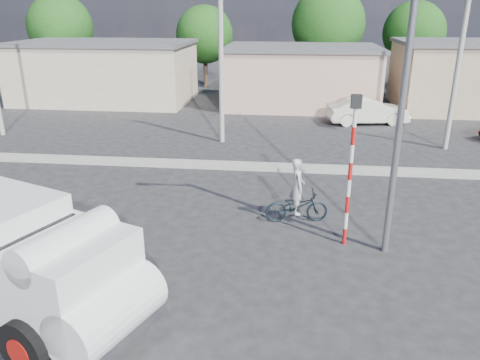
# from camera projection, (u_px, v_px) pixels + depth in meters

# --- Properties ---
(ground_plane) EXTENTS (120.00, 120.00, 0.00)m
(ground_plane) POSITION_uv_depth(u_px,v_px,m) (228.00, 264.00, 12.60)
(ground_plane) COLOR #242427
(ground_plane) RESTS_ON ground
(median) EXTENTS (40.00, 0.80, 0.16)m
(median) POSITION_uv_depth(u_px,v_px,m) (254.00, 166.00, 20.02)
(median) COLOR #99968E
(median) RESTS_ON ground
(truck) EXTENTS (6.82, 4.52, 2.65)m
(truck) POSITION_uv_depth(u_px,v_px,m) (12.00, 257.00, 9.99)
(truck) COLOR black
(truck) RESTS_ON ground
(bicycle) EXTENTS (2.08, 1.01, 1.05)m
(bicycle) POSITION_uv_depth(u_px,v_px,m) (297.00, 206.00, 14.91)
(bicycle) COLOR black
(bicycle) RESTS_ON ground
(cyclist) EXTENTS (0.54, 0.73, 1.82)m
(cyclist) POSITION_uv_depth(u_px,v_px,m) (297.00, 195.00, 14.78)
(cyclist) COLOR silver
(cyclist) RESTS_ON ground
(car_cream) EXTENTS (4.89, 2.46, 1.54)m
(car_cream) POSITION_uv_depth(u_px,v_px,m) (367.00, 111.00, 27.42)
(car_cream) COLOR silver
(car_cream) RESTS_ON ground
(traffic_pole) EXTENTS (0.28, 0.18, 4.36)m
(traffic_pole) POSITION_uv_depth(u_px,v_px,m) (351.00, 159.00, 12.75)
(traffic_pole) COLOR red
(traffic_pole) RESTS_ON ground
(streetlight) EXTENTS (2.34, 0.22, 9.00)m
(streetlight) POSITION_uv_depth(u_px,v_px,m) (399.00, 73.00, 11.55)
(streetlight) COLOR slate
(streetlight) RESTS_ON ground
(building_row) EXTENTS (37.80, 7.30, 4.44)m
(building_row) POSITION_uv_depth(u_px,v_px,m) (288.00, 74.00, 32.23)
(building_row) COLOR #C7B596
(building_row) RESTS_ON ground
(tree_row) EXTENTS (34.13, 7.32, 8.10)m
(tree_row) POSITION_uv_depth(u_px,v_px,m) (249.00, 29.00, 37.82)
(tree_row) COLOR #38281E
(tree_row) RESTS_ON ground
(utility_poles) EXTENTS (35.40, 0.24, 8.00)m
(utility_poles) POSITION_uv_depth(u_px,v_px,m) (331.00, 62.00, 22.01)
(utility_poles) COLOR #99968E
(utility_poles) RESTS_ON ground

